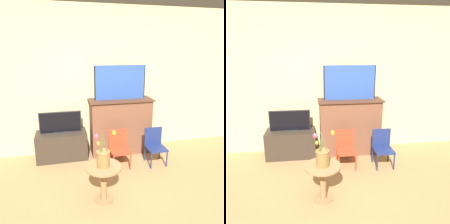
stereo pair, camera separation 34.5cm
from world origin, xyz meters
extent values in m
cube|color=beige|center=(0.00, 2.13, 1.35)|extent=(8.00, 0.06, 2.70)
cube|color=brown|center=(0.36, 1.89, 0.53)|extent=(1.13, 0.43, 1.05)
cube|color=#503123|center=(0.36, 1.88, 1.04)|extent=(1.19, 0.47, 0.02)
cube|color=black|center=(0.35, 1.90, 1.36)|extent=(0.95, 0.02, 0.62)
cube|color=#2D51A8|center=(0.35, 1.89, 1.36)|extent=(0.91, 0.02, 0.62)
cube|color=#382D23|center=(-0.75, 1.86, 0.25)|extent=(0.89, 0.45, 0.50)
cube|color=#2D2D2D|center=(-0.75, 1.86, 0.51)|extent=(0.28, 0.12, 0.01)
cube|color=#2D2D2D|center=(-0.75, 1.87, 0.69)|extent=(0.74, 0.02, 0.39)
cube|color=black|center=(-0.75, 1.86, 0.69)|extent=(0.71, 0.02, 0.36)
cylinder|color=red|center=(0.06, 1.17, 0.14)|extent=(0.02, 0.02, 0.28)
cylinder|color=red|center=(0.35, 1.17, 0.14)|extent=(0.02, 0.02, 0.28)
cylinder|color=red|center=(0.06, 1.45, 0.14)|extent=(0.02, 0.02, 0.28)
cylinder|color=red|center=(0.35, 1.45, 0.14)|extent=(0.02, 0.02, 0.28)
cube|color=red|center=(0.20, 1.31, 0.29)|extent=(0.32, 0.32, 0.03)
cube|color=red|center=(0.20, 1.46, 0.46)|extent=(0.32, 0.02, 0.32)
cylinder|color=navy|center=(0.70, 1.12, 0.14)|extent=(0.02, 0.02, 0.28)
cylinder|color=navy|center=(0.98, 1.12, 0.14)|extent=(0.02, 0.02, 0.28)
cylinder|color=navy|center=(0.70, 1.41, 0.14)|extent=(0.02, 0.02, 0.28)
cylinder|color=navy|center=(0.98, 1.41, 0.14)|extent=(0.02, 0.02, 0.28)
cube|color=navy|center=(0.84, 1.27, 0.29)|extent=(0.32, 0.32, 0.03)
cube|color=navy|center=(0.84, 1.41, 0.46)|extent=(0.32, 0.02, 0.32)
cylinder|color=#99754C|center=(-0.23, 0.52, 0.01)|extent=(0.26, 0.26, 0.02)
cylinder|color=#99754C|center=(-0.23, 0.52, 0.24)|extent=(0.08, 0.08, 0.48)
cylinder|color=#99754C|center=(-0.23, 0.52, 0.49)|extent=(0.47, 0.47, 0.02)
cylinder|color=olive|center=(-0.23, 0.52, 0.60)|extent=(0.17, 0.17, 0.20)
torus|color=olive|center=(-0.23, 0.52, 0.70)|extent=(0.18, 0.18, 0.02)
cylinder|color=#477A2D|center=(-0.26, 0.51, 0.78)|extent=(0.06, 0.02, 0.29)
ellipsoid|color=#E0517A|center=(-0.32, 0.50, 0.92)|extent=(0.05, 0.05, 0.07)
cylinder|color=#477A2D|center=(-0.26, 0.50, 0.74)|extent=(0.05, 0.03, 0.21)
ellipsoid|color=gold|center=(-0.30, 0.48, 0.84)|extent=(0.04, 0.04, 0.05)
cylinder|color=#477A2D|center=(-0.20, 0.51, 0.80)|extent=(0.11, 0.04, 0.33)
ellipsoid|color=orange|center=(-0.10, 0.48, 0.96)|extent=(0.05, 0.05, 0.07)
camera|label=1|loc=(-0.69, -1.92, 1.93)|focal=35.00mm
camera|label=2|loc=(-0.35, -1.98, 1.93)|focal=35.00mm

